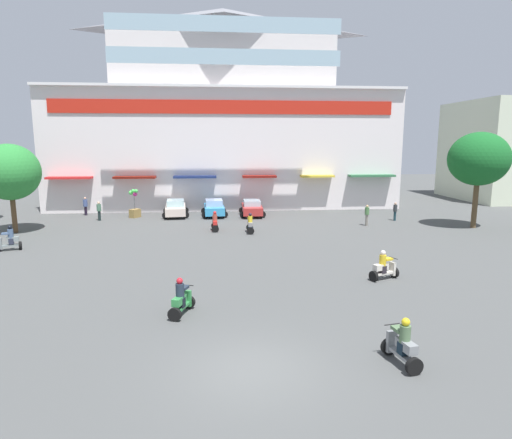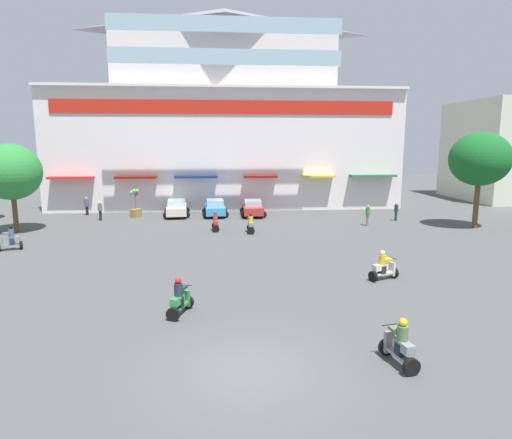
{
  "view_description": "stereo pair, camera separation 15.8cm",
  "coord_description": "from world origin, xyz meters",
  "px_view_note": "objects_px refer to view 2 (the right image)",
  "views": [
    {
      "loc": [
        -0.92,
        -11.67,
        6.5
      ],
      "look_at": [
        1.43,
        14.05,
        1.96
      ],
      "focal_mm": 30.59,
      "sensor_mm": 36.0,
      "label": 1
    },
    {
      "loc": [
        -0.76,
        -11.68,
        6.5
      ],
      "look_at": [
        1.43,
        14.05,
        1.96
      ],
      "focal_mm": 30.59,
      "sensor_mm": 36.0,
      "label": 2
    }
  ],
  "objects_px": {
    "scooter_rider_5": "(180,299)",
    "scooter_rider_6": "(10,240)",
    "parked_car_2": "(253,208)",
    "pedestrian_0": "(368,214)",
    "scooter_rider_1": "(251,225)",
    "pedestrian_1": "(100,210)",
    "scooter_rider_7": "(383,268)",
    "pedestrian_2": "(87,205)",
    "plaza_tree_1": "(480,159)",
    "plaza_tree_0": "(11,172)",
    "balloon_vendor_cart": "(136,207)",
    "scooter_rider_2": "(400,345)",
    "parked_car_0": "(177,208)",
    "parked_car_1": "(215,208)",
    "pedestrian_3": "(396,210)",
    "scooter_rider_4": "(215,223)"
  },
  "relations": [
    {
      "from": "pedestrian_1",
      "to": "pedestrian_0",
      "type": "bearing_deg",
      "value": -11.24
    },
    {
      "from": "parked_car_1",
      "to": "pedestrian_3",
      "type": "distance_m",
      "value": 15.74
    },
    {
      "from": "scooter_rider_1",
      "to": "scooter_rider_4",
      "type": "height_order",
      "value": "scooter_rider_4"
    },
    {
      "from": "parked_car_0",
      "to": "parked_car_2",
      "type": "bearing_deg",
      "value": -3.08
    },
    {
      "from": "parked_car_2",
      "to": "scooter_rider_7",
      "type": "distance_m",
      "value": 19.83
    },
    {
      "from": "scooter_rider_7",
      "to": "plaza_tree_1",
      "type": "bearing_deg",
      "value": 45.36
    },
    {
      "from": "pedestrian_2",
      "to": "pedestrian_0",
      "type": "bearing_deg",
      "value": -17.04
    },
    {
      "from": "parked_car_2",
      "to": "balloon_vendor_cart",
      "type": "xyz_separation_m",
      "value": [
        -10.38,
        0.01,
        0.22
      ]
    },
    {
      "from": "parked_car_2",
      "to": "pedestrian_0",
      "type": "distance_m",
      "value": 10.38
    },
    {
      "from": "parked_car_2",
      "to": "balloon_vendor_cart",
      "type": "relative_size",
      "value": 1.59
    },
    {
      "from": "plaza_tree_1",
      "to": "balloon_vendor_cart",
      "type": "xyz_separation_m",
      "value": [
        -27.06,
        7.22,
        -4.34
      ]
    },
    {
      "from": "parked_car_2",
      "to": "scooter_rider_7",
      "type": "relative_size",
      "value": 2.57
    },
    {
      "from": "scooter_rider_5",
      "to": "pedestrian_1",
      "type": "distance_m",
      "value": 23.11
    },
    {
      "from": "plaza_tree_0",
      "to": "parked_car_0",
      "type": "distance_m",
      "value": 13.28
    },
    {
      "from": "parked_car_0",
      "to": "parked_car_1",
      "type": "relative_size",
      "value": 1.12
    },
    {
      "from": "parked_car_2",
      "to": "pedestrian_1",
      "type": "distance_m",
      "value": 13.16
    },
    {
      "from": "pedestrian_3",
      "to": "parked_car_1",
      "type": "bearing_deg",
      "value": 166.13
    },
    {
      "from": "scooter_rider_1",
      "to": "pedestrian_0",
      "type": "distance_m",
      "value": 9.64
    },
    {
      "from": "scooter_rider_5",
      "to": "pedestrian_1",
      "type": "bearing_deg",
      "value": 111.67
    },
    {
      "from": "plaza_tree_1",
      "to": "balloon_vendor_cart",
      "type": "bearing_deg",
      "value": 165.07
    },
    {
      "from": "pedestrian_1",
      "to": "scooter_rider_2",
      "type": "bearing_deg",
      "value": -59.4
    },
    {
      "from": "parked_car_0",
      "to": "scooter_rider_5",
      "type": "relative_size",
      "value": 2.81
    },
    {
      "from": "scooter_rider_6",
      "to": "pedestrian_3",
      "type": "distance_m",
      "value": 28.81
    },
    {
      "from": "parked_car_0",
      "to": "balloon_vendor_cart",
      "type": "xyz_separation_m",
      "value": [
        -3.54,
        -0.36,
        0.2
      ]
    },
    {
      "from": "parked_car_0",
      "to": "scooter_rider_6",
      "type": "height_order",
      "value": "scooter_rider_6"
    },
    {
      "from": "scooter_rider_4",
      "to": "parked_car_2",
      "type": "bearing_deg",
      "value": 63.34
    },
    {
      "from": "scooter_rider_4",
      "to": "pedestrian_3",
      "type": "height_order",
      "value": "pedestrian_3"
    },
    {
      "from": "parked_car_2",
      "to": "scooter_rider_5",
      "type": "distance_m",
      "value": 23.24
    },
    {
      "from": "pedestrian_2",
      "to": "plaza_tree_1",
      "type": "bearing_deg",
      "value": -15.58
    },
    {
      "from": "scooter_rider_7",
      "to": "pedestrian_3",
      "type": "height_order",
      "value": "pedestrian_3"
    },
    {
      "from": "scooter_rider_2",
      "to": "plaza_tree_1",
      "type": "bearing_deg",
      "value": 54.18
    },
    {
      "from": "scooter_rider_7",
      "to": "pedestrian_3",
      "type": "xyz_separation_m",
      "value": [
        7.08,
        15.63,
        0.29
      ]
    },
    {
      "from": "scooter_rider_5",
      "to": "plaza_tree_1",
      "type": "bearing_deg",
      "value": 36.25
    },
    {
      "from": "pedestrian_0",
      "to": "pedestrian_3",
      "type": "relative_size",
      "value": 1.07
    },
    {
      "from": "scooter_rider_5",
      "to": "scooter_rider_7",
      "type": "distance_m",
      "value": 10.01
    },
    {
      "from": "parked_car_1",
      "to": "scooter_rider_1",
      "type": "relative_size",
      "value": 2.62
    },
    {
      "from": "scooter_rider_5",
      "to": "pedestrian_1",
      "type": "xyz_separation_m",
      "value": [
        -8.53,
        21.47,
        0.31
      ]
    },
    {
      "from": "scooter_rider_1",
      "to": "pedestrian_1",
      "type": "height_order",
      "value": "pedestrian_1"
    },
    {
      "from": "scooter_rider_5",
      "to": "scooter_rider_6",
      "type": "distance_m",
      "value": 15.88
    },
    {
      "from": "scooter_rider_5",
      "to": "scooter_rider_6",
      "type": "relative_size",
      "value": 0.99
    },
    {
      "from": "pedestrian_3",
      "to": "scooter_rider_1",
      "type": "bearing_deg",
      "value": -162.69
    },
    {
      "from": "plaza_tree_0",
      "to": "parked_car_2",
      "type": "distance_m",
      "value": 19.25
    },
    {
      "from": "plaza_tree_0",
      "to": "scooter_rider_5",
      "type": "relative_size",
      "value": 4.15
    },
    {
      "from": "scooter_rider_5",
      "to": "pedestrian_2",
      "type": "relative_size",
      "value": 0.94
    },
    {
      "from": "scooter_rider_2",
      "to": "scooter_rider_7",
      "type": "xyz_separation_m",
      "value": [
        2.56,
        7.98,
        -0.02
      ]
    },
    {
      "from": "plaza_tree_0",
      "to": "parked_car_2",
      "type": "height_order",
      "value": "plaza_tree_0"
    },
    {
      "from": "scooter_rider_4",
      "to": "scooter_rider_5",
      "type": "distance_m",
      "value": 16.23
    },
    {
      "from": "scooter_rider_1",
      "to": "pedestrian_1",
      "type": "relative_size",
      "value": 0.91
    },
    {
      "from": "balloon_vendor_cart",
      "to": "pedestrian_0",
      "type": "bearing_deg",
      "value": -16.5
    },
    {
      "from": "plaza_tree_1",
      "to": "scooter_rider_5",
      "type": "relative_size",
      "value": 4.71
    }
  ]
}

